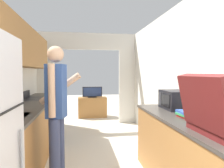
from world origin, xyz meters
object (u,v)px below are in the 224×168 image
person (56,111)px  book_stack (189,114)px  suitcase (221,116)px  television (92,92)px  tv_cabinet (92,107)px  microwave (175,100)px  range_oven (39,120)px

person → book_stack: size_ratio=5.79×
suitcase → television: suitcase is taller
book_stack → tv_cabinet: (-0.87, 4.29, -0.63)m
microwave → tv_cabinet: (-0.97, 3.73, -0.72)m
range_oven → microwave: 2.72m
range_oven → suitcase: 3.42m
microwave → television: microwave is taller
tv_cabinet → television: (0.00, -0.04, 0.48)m
range_oven → tv_cabinet: size_ratio=1.16×
person → book_stack: (1.52, -0.41, -0.00)m
suitcase → television: (-0.78, 4.88, -0.26)m
person → book_stack: person is taller
range_oven → person: size_ratio=0.60×
person → book_stack: 1.58m
suitcase → book_stack: 0.66m
range_oven → television: size_ratio=1.69×
person → television: person is taller
book_stack → television: book_stack is taller
person → television: 3.89m
microwave → television: 3.82m
suitcase → television: 4.95m
tv_cabinet → microwave: bearing=-75.4°
range_oven → microwave: size_ratio=2.30×
suitcase → book_stack: size_ratio=2.05×
microwave → television: bearing=104.8°
person → suitcase: bearing=-113.2°
suitcase → book_stack: bearing=81.9°
book_stack → television: 4.33m
book_stack → tv_cabinet: size_ratio=0.33×
range_oven → book_stack: size_ratio=3.46×
microwave → book_stack: size_ratio=1.50×
television → person: bearing=-99.7°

